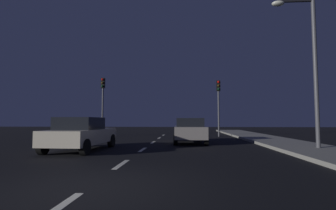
# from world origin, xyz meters

# --- Properties ---
(ground_plane) EXTENTS (80.00, 80.00, 0.00)m
(ground_plane) POSITION_xyz_m (0.00, 7.00, 0.00)
(ground_plane) COLOR black
(sidewalk_curb_right) EXTENTS (3.00, 40.00, 0.15)m
(sidewalk_curb_right) POSITION_xyz_m (7.50, 7.00, 0.07)
(sidewalk_curb_right) COLOR gray
(sidewalk_curb_right) RESTS_ON ground_plane
(lane_stripe_nearest) EXTENTS (0.16, 1.60, 0.01)m
(lane_stripe_nearest) POSITION_xyz_m (0.00, -1.20, 0.00)
(lane_stripe_nearest) COLOR silver
(lane_stripe_nearest) RESTS_ON ground_plane
(lane_stripe_second) EXTENTS (0.16, 1.60, 0.01)m
(lane_stripe_second) POSITION_xyz_m (0.00, 2.60, 0.00)
(lane_stripe_second) COLOR silver
(lane_stripe_second) RESTS_ON ground_plane
(lane_stripe_third) EXTENTS (0.16, 1.60, 0.01)m
(lane_stripe_third) POSITION_xyz_m (0.00, 6.40, 0.00)
(lane_stripe_third) COLOR silver
(lane_stripe_third) RESTS_ON ground_plane
(lane_stripe_fourth) EXTENTS (0.16, 1.60, 0.01)m
(lane_stripe_fourth) POSITION_xyz_m (0.00, 10.20, 0.00)
(lane_stripe_fourth) COLOR silver
(lane_stripe_fourth) RESTS_ON ground_plane
(lane_stripe_fifth) EXTENTS (0.16, 1.60, 0.01)m
(lane_stripe_fifth) POSITION_xyz_m (0.00, 14.00, 0.00)
(lane_stripe_fifth) COLOR silver
(lane_stripe_fifth) RESTS_ON ground_plane
(lane_stripe_sixth) EXTENTS (0.16, 1.60, 0.01)m
(lane_stripe_sixth) POSITION_xyz_m (0.00, 17.80, 0.00)
(lane_stripe_sixth) COLOR silver
(lane_stripe_sixth) RESTS_ON ground_plane
(traffic_signal_left) EXTENTS (0.32, 0.38, 5.08)m
(traffic_signal_left) POSITION_xyz_m (-5.20, 16.01, 3.55)
(traffic_signal_left) COLOR #4C4C51
(traffic_signal_left) RESTS_ON ground_plane
(traffic_signal_right) EXTENTS (0.32, 0.38, 4.74)m
(traffic_signal_right) POSITION_xyz_m (4.83, 16.01, 3.33)
(traffic_signal_right) COLOR #4C4C51
(traffic_signal_right) RESTS_ON ground_plane
(car_stopped_ahead) EXTENTS (1.95, 3.96, 1.48)m
(car_stopped_ahead) POSITION_xyz_m (2.25, 9.86, 0.76)
(car_stopped_ahead) COLOR gray
(car_stopped_ahead) RESTS_ON ground_plane
(car_adjacent_lane) EXTENTS (2.05, 4.25, 1.48)m
(car_adjacent_lane) POSITION_xyz_m (-2.70, 5.89, 0.76)
(car_adjacent_lane) COLOR beige
(car_adjacent_lane) RESTS_ON ground_plane
(street_lamp_right) EXTENTS (1.92, 0.36, 6.91)m
(street_lamp_right) POSITION_xyz_m (7.50, 6.35, 4.18)
(street_lamp_right) COLOR #4C4C51
(street_lamp_right) RESTS_ON ground_plane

